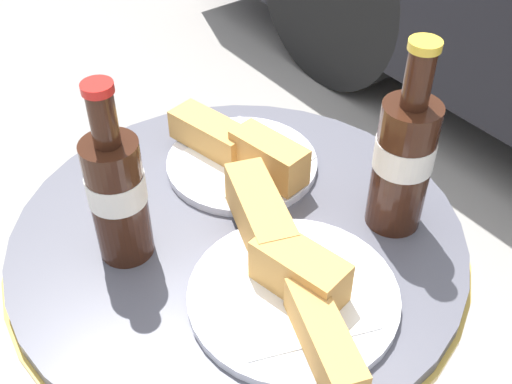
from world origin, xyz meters
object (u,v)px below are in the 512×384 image
lunch_plate_near (290,276)px  lunch_plate_far (241,155)px  cola_bottle_left (117,192)px  bistro_table (240,331)px  cola_bottle_right (403,158)px

lunch_plate_near → lunch_plate_far: lunch_plate_near is taller
cola_bottle_left → lunch_plate_near: bearing=35.1°
lunch_plate_near → lunch_plate_far: (-0.22, 0.09, -0.00)m
cola_bottle_left → lunch_plate_near: cola_bottle_left is taller
bistro_table → lunch_plate_near: (0.12, -0.01, 0.24)m
cola_bottle_left → lunch_plate_near: 0.22m
cola_bottle_right → lunch_plate_near: (0.01, -0.18, -0.07)m
bistro_table → cola_bottle_left: 0.33m
cola_bottle_right → lunch_plate_far: bearing=-155.2°
bistro_table → lunch_plate_far: 0.27m
bistro_table → cola_bottle_right: 0.37m
bistro_table → cola_bottle_left: cola_bottle_left is taller
bistro_table → lunch_plate_far: lunch_plate_far is taller
lunch_plate_far → bistro_table: bearing=-37.2°
bistro_table → lunch_plate_far: size_ratio=3.08×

